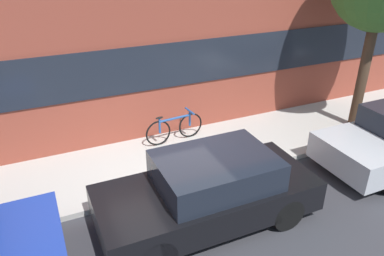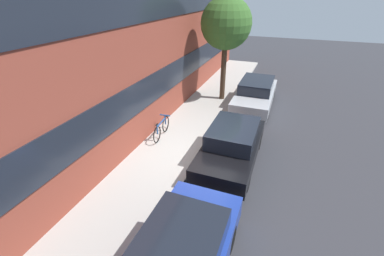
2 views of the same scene
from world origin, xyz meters
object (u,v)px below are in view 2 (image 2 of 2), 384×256
(parked_car_silver, at_px, (255,93))
(bicycle, at_px, (162,128))
(parked_car_black, at_px, (232,145))
(street_tree, at_px, (226,24))

(parked_car_silver, distance_m, bicycle, 5.54)
(parked_car_black, height_order, bicycle, parked_car_black)
(parked_car_black, height_order, parked_car_silver, parked_car_silver)
(bicycle, bearing_deg, street_tree, -18.51)
(parked_car_black, bearing_deg, parked_car_silver, -180.00)
(parked_car_black, xyz_separation_m, bicycle, (0.50, 2.92, -0.17))
(bicycle, height_order, street_tree, street_tree)
(parked_car_black, xyz_separation_m, street_tree, (5.30, 1.75, 3.18))
(bicycle, distance_m, street_tree, 5.96)
(parked_car_black, height_order, street_tree, street_tree)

